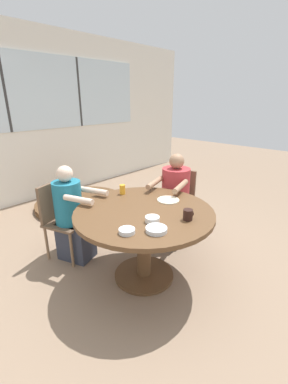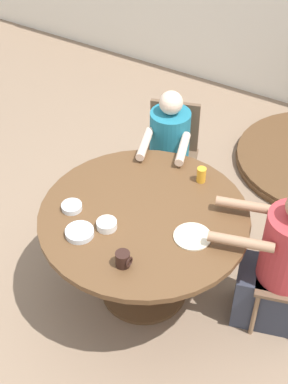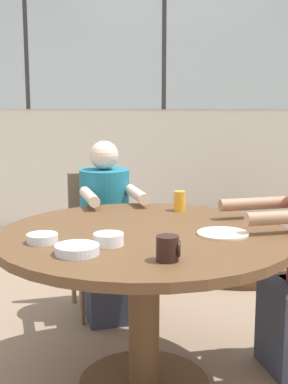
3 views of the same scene
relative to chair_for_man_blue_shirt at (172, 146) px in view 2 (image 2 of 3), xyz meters
The scene contains 11 objects.
ground_plane 1.14m from the chair_for_man_blue_shirt, 70.90° to the right, with size 16.00×16.00×0.00m, color #8C725B.
dining_table 1.03m from the chair_for_man_blue_shirt, 70.90° to the right, with size 1.30×1.30×0.74m.
chair_for_man_blue_shirt is the anchor object (origin of this frame).
person_woman_green_shirt 1.36m from the chair_for_man_blue_shirt, 31.95° to the right, with size 0.69×0.50×1.10m.
person_man_blue_shirt 0.17m from the chair_for_man_blue_shirt, 70.90° to the right, with size 0.46×0.60×1.07m.
coffee_mug 1.47m from the chair_for_man_blue_shirt, 71.88° to the right, with size 0.09×0.08×0.09m.
juice_glass 0.76m from the chair_for_man_blue_shirt, 45.95° to the right, with size 0.06×0.06×0.10m.
bowl_white_shallow 1.23m from the chair_for_man_blue_shirt, 80.08° to the right, with size 0.12×0.12×0.05m.
bowl_cereal 1.19m from the chair_for_man_blue_shirt, 93.38° to the right, with size 0.13×0.13×0.04m.
bowl_fruit 1.34m from the chair_for_man_blue_shirt, 85.47° to the right, with size 0.17×0.17×0.04m.
plate_tortillas 1.22m from the chair_for_man_blue_shirt, 55.47° to the right, with size 0.22×0.22×0.01m.
Camera 2 is at (1.23, -2.01, 3.01)m, focal length 50.00 mm.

